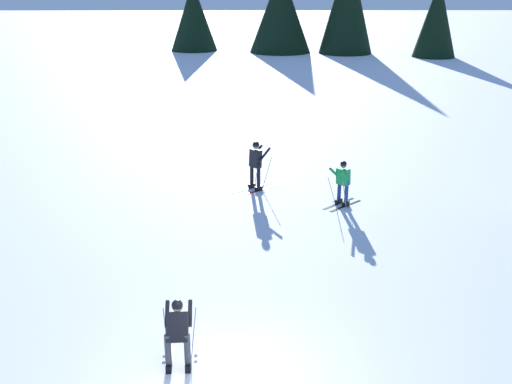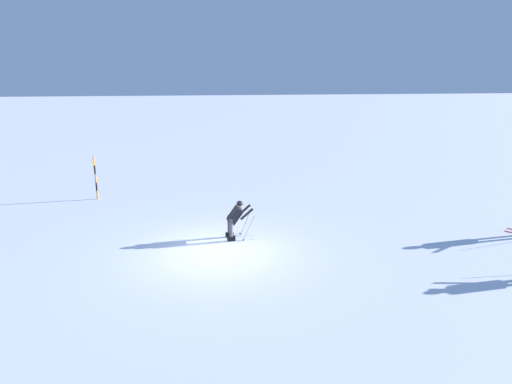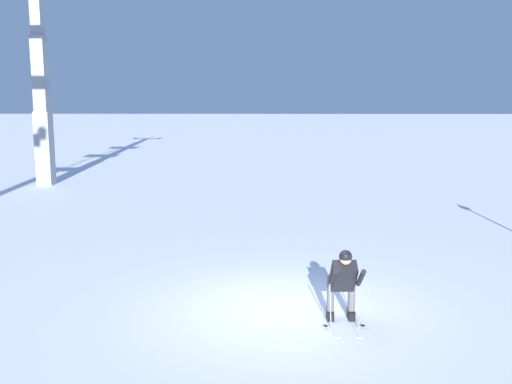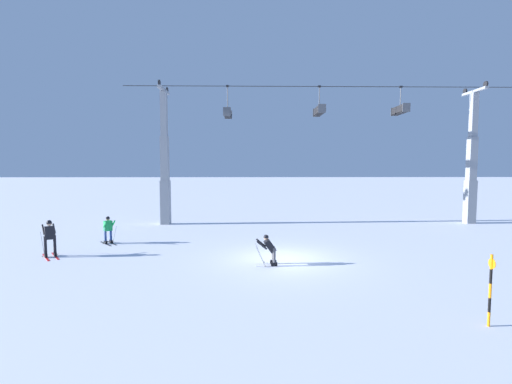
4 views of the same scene
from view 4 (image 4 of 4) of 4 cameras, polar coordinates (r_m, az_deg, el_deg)
The scene contains 11 objects.
ground_plane at distance 17.02m, azimuth 4.42°, elevation -10.79°, with size 260.00×260.00×0.00m, color white.
skier_carving_main at distance 15.80m, azimuth 2.24°, elevation -9.02°, with size 1.65×0.72×1.51m.
lift_tower_near at distance 27.46m, azimuth -14.57°, elevation 4.15°, with size 0.68×2.82×10.54m.
lift_tower_far at distance 31.68m, azimuth 31.57°, elevation 3.67°, with size 0.68×2.87×10.54m.
haul_cable at distance 27.88m, azimuth 10.41°, elevation 16.49°, with size 0.05×0.05×29.44m, color black.
chairlift_seat_nearest at distance 27.06m, azimuth -4.76°, elevation 12.72°, with size 0.61×1.69×2.38m.
chairlift_seat_second at distance 27.52m, azimuth 10.07°, elevation 12.87°, with size 0.61×2.16×2.17m.
chairlift_seat_middle at distance 29.32m, azimuth 22.23°, elevation 12.25°, with size 0.61×2.18×2.08m.
trail_marker_pole at distance 11.81m, azimuth 33.76°, elevation -12.79°, with size 0.07×0.28×2.00m.
skier_distant_uphill at distance 21.76m, azimuth -22.87°, elevation -5.42°, with size 1.35×1.43×1.59m.
skier_distant_downhill at distance 19.87m, azimuth -30.48°, elevation -6.06°, with size 1.44×1.66×1.83m.
Camera 4 is at (-1.59, -16.37, 4.38)m, focal length 24.65 mm.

